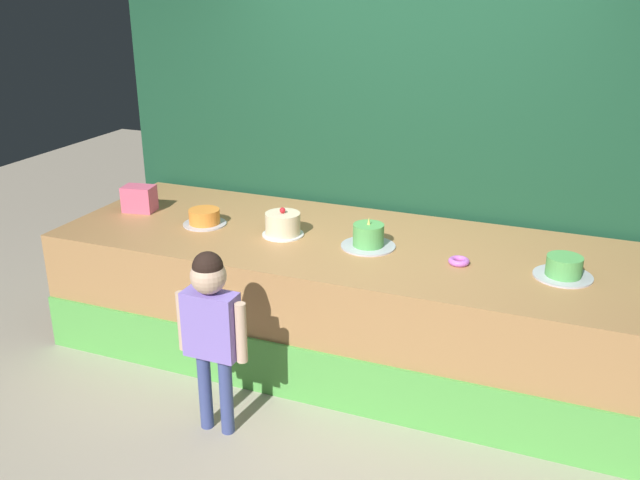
# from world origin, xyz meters

# --- Properties ---
(ground_plane) EXTENTS (12.00, 12.00, 0.00)m
(ground_plane) POSITION_xyz_m (0.00, 0.00, 0.00)
(ground_plane) COLOR #ADA38E
(stage_platform) EXTENTS (4.06, 1.34, 0.79)m
(stage_platform) POSITION_xyz_m (0.00, 0.65, 0.40)
(stage_platform) COLOR #B27F4C
(stage_platform) RESTS_ON ground_plane
(curtain_backdrop) EXTENTS (4.39, 0.08, 2.92)m
(curtain_backdrop) POSITION_xyz_m (0.00, 1.42, 1.46)
(curtain_backdrop) COLOR #19472D
(curtain_backdrop) RESTS_ON ground_plane
(child_figure) EXTENTS (0.41, 0.19, 1.06)m
(child_figure) POSITION_xyz_m (-0.52, -0.42, 0.69)
(child_figure) COLOR #3F4C8C
(child_figure) RESTS_ON ground_plane
(pink_box) EXTENTS (0.24, 0.18, 0.18)m
(pink_box) POSITION_xyz_m (-1.72, 0.66, 0.88)
(pink_box) COLOR #E85E81
(pink_box) RESTS_ON stage_platform
(donut) EXTENTS (0.12, 0.12, 0.03)m
(donut) POSITION_xyz_m (0.57, 0.54, 0.81)
(donut) COLOR #CC66D8
(donut) RESTS_ON stage_platform
(cake_far_left) EXTENTS (0.29, 0.29, 0.11)m
(cake_far_left) POSITION_xyz_m (-1.15, 0.58, 0.84)
(cake_far_left) COLOR silver
(cake_far_left) RESTS_ON stage_platform
(cake_left) EXTENTS (0.27, 0.27, 0.19)m
(cake_left) POSITION_xyz_m (-0.57, 0.59, 0.87)
(cake_left) COLOR white
(cake_left) RESTS_ON stage_platform
(cake_center) EXTENTS (0.34, 0.34, 0.19)m
(cake_center) POSITION_xyz_m (-0.00, 0.60, 0.86)
(cake_center) COLOR silver
(cake_center) RESTS_ON stage_platform
(cake_right) EXTENTS (0.33, 0.33, 0.12)m
(cake_right) POSITION_xyz_m (1.15, 0.57, 0.85)
(cake_right) COLOR silver
(cake_right) RESTS_ON stage_platform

